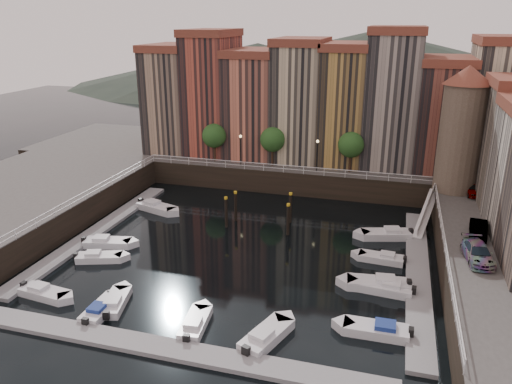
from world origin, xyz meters
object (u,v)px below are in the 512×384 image
(mooring_pilings, at_px, (260,212))
(car_a, at_px, (473,190))
(corner_tower, at_px, (462,128))
(boat_left_1, at_px, (98,257))
(car_b, at_px, (478,230))
(car_c, at_px, (478,254))
(boat_left_0, at_px, (44,293))
(gangway, at_px, (426,211))
(boat_left_2, at_px, (107,243))

(mooring_pilings, height_order, car_a, car_a)
(corner_tower, distance_m, mooring_pilings, 23.66)
(boat_left_1, distance_m, car_b, 34.59)
(car_b, bearing_deg, car_a, 91.19)
(corner_tower, xyz_separation_m, car_c, (0.37, -17.89, -6.51))
(mooring_pilings, distance_m, boat_left_0, 22.88)
(boat_left_0, xyz_separation_m, car_a, (35.02, 26.72, 3.33))
(gangway, relative_size, boat_left_1, 1.86)
(corner_tower, distance_m, car_c, 19.04)
(gangway, distance_m, boat_left_1, 33.87)
(gangway, bearing_deg, car_c, -76.30)
(corner_tower, relative_size, boat_left_0, 2.99)
(gangway, height_order, boat_left_0, gangway)
(mooring_pilings, xyz_separation_m, boat_left_2, (-13.27, -9.03, -1.27))
(corner_tower, xyz_separation_m, boat_left_1, (-32.41, -21.05, -9.85))
(car_a, relative_size, car_b, 1.00)
(boat_left_0, distance_m, boat_left_1, 6.83)
(boat_left_0, bearing_deg, car_b, 30.50)
(car_b, bearing_deg, corner_tower, 100.15)
(boat_left_2, bearing_deg, car_b, -4.43)
(corner_tower, relative_size, boat_left_2, 2.77)
(boat_left_0, relative_size, car_c, 0.98)
(boat_left_0, bearing_deg, car_a, 44.06)
(car_a, bearing_deg, mooring_pilings, -165.85)
(corner_tower, bearing_deg, car_a, -30.44)
(car_c, bearing_deg, boat_left_2, 173.19)
(boat_left_1, bearing_deg, boat_left_0, -114.76)
(boat_left_0, bearing_deg, corner_tower, 46.79)
(boat_left_0, xyz_separation_m, boat_left_2, (-0.29, 9.78, 0.02))
(boat_left_2, distance_m, car_c, 33.92)
(car_a, bearing_deg, boat_left_1, -155.47)
(car_b, bearing_deg, gangway, 120.86)
(gangway, distance_m, boat_left_2, 33.41)
(boat_left_0, distance_m, boat_left_2, 9.78)
(boat_left_2, bearing_deg, car_c, -12.83)
(boat_left_2, xyz_separation_m, car_b, (34.41, 5.26, 3.28))
(boat_left_0, distance_m, car_c, 35.08)
(boat_left_0, xyz_separation_m, car_b, (34.12, 15.04, 3.31))
(mooring_pilings, relative_size, car_c, 1.52)
(car_b, xyz_separation_m, car_c, (-0.65, -5.08, 0.03))
(boat_left_1, distance_m, car_c, 33.09)
(mooring_pilings, bearing_deg, car_c, -23.36)
(corner_tower, bearing_deg, car_c, -88.83)
(boat_left_2, height_order, car_a, car_a)
(gangway, distance_m, car_c, 13.90)
(car_a, bearing_deg, boat_left_0, -148.26)
(boat_left_0, height_order, car_c, car_c)
(boat_left_2, bearing_deg, car_a, 12.50)
(corner_tower, distance_m, boat_left_0, 44.36)
(mooring_pilings, relative_size, boat_left_1, 1.60)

